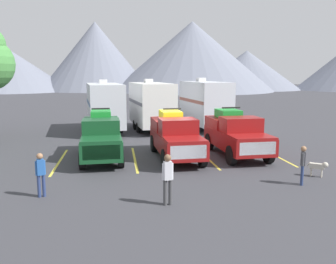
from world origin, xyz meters
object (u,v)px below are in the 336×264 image
object	(u,v)px
camper_trailer_b	(151,104)
person_b	(303,163)
dog	(319,166)
camper_trailer_a	(105,105)
person_c	(41,172)
pickup_truck_c	(235,133)
person_a	(168,176)
pickup_truck_b	(175,135)
camper_trailer_c	(205,103)
pickup_truck_a	(101,136)

from	to	relation	value
camper_trailer_b	person_b	xyz separation A→B (m)	(4.58, -14.41, -1.17)
person_b	dog	bearing A→B (deg)	36.16
camper_trailer_a	person_c	world-z (taller)	camper_trailer_a
pickup_truck_c	person_a	distance (m)	8.29
pickup_truck_b	camper_trailer_b	size ratio (longest dim) A/B	0.75
camper_trailer_c	dog	size ratio (longest dim) A/B	10.25
camper_trailer_a	camper_trailer_c	size ratio (longest dim) A/B	1.06
camper_trailer_a	person_c	xyz separation A→B (m)	(-1.79, -14.35, -1.13)
pickup_truck_a	camper_trailer_b	world-z (taller)	camper_trailer_b
pickup_truck_a	pickup_truck_c	xyz separation A→B (m)	(7.07, -0.29, 0.01)
camper_trailer_a	camper_trailer_c	distance (m)	7.68
person_c	person_b	bearing A→B (deg)	0.09
camper_trailer_b	pickup_truck_c	bearing A→B (deg)	-67.70
dog	person_b	bearing A→B (deg)	-143.84
camper_trailer_a	person_a	bearing A→B (deg)	-80.88
dog	person_c	bearing A→B (deg)	-175.14
person_c	camper_trailer_b	bearing A→B (deg)	69.92
camper_trailer_b	person_a	distance (m)	15.90
camper_trailer_c	person_a	xyz separation A→B (m)	(-5.14, -15.85, -1.11)
camper_trailer_b	person_a	xyz separation A→B (m)	(-0.95, -15.84, -1.07)
pickup_truck_b	camper_trailer_b	distance (m)	9.17
pickup_truck_b	pickup_truck_c	world-z (taller)	pickup_truck_c
pickup_truck_a	person_a	size ratio (longest dim) A/B	3.25
pickup_truck_b	camper_trailer_b	world-z (taller)	camper_trailer_b
camper_trailer_b	person_c	world-z (taller)	camper_trailer_b
camper_trailer_b	person_b	distance (m)	15.16
camper_trailer_c	dog	bearing A→B (deg)	-82.96
pickup_truck_a	person_c	xyz separation A→B (m)	(-1.88, -5.74, -0.25)
camper_trailer_b	person_a	bearing A→B (deg)	-93.43
pickup_truck_b	person_a	size ratio (longest dim) A/B	3.25
pickup_truck_c	person_b	bearing A→B (deg)	-80.55
camper_trailer_a	person_a	size ratio (longest dim) A/B	4.54
camper_trailer_a	camper_trailer_c	xyz separation A→B (m)	(7.68, 0.09, 0.06)
pickup_truck_a	pickup_truck_b	world-z (taller)	pickup_truck_a
pickup_truck_a	pickup_truck_b	xyz separation A→B (m)	(3.77, -0.44, 0.01)
camper_trailer_b	person_c	distance (m)	15.40
pickup_truck_b	person_c	world-z (taller)	pickup_truck_b
person_a	person_b	distance (m)	5.72
person_c	camper_trailer_a	bearing A→B (deg)	82.89
camper_trailer_a	person_c	distance (m)	14.50
pickup_truck_b	camper_trailer_a	bearing A→B (deg)	113.11
pickup_truck_c	person_c	world-z (taller)	pickup_truck_c
pickup_truck_b	person_c	bearing A→B (deg)	-136.85
dog	pickup_truck_a	bearing A→B (deg)	152.61
camper_trailer_c	person_c	size ratio (longest dim) A/B	4.64
camper_trailer_b	camper_trailer_c	size ratio (longest dim) A/B	1.02
pickup_truck_c	camper_trailer_c	world-z (taller)	camper_trailer_c
person_c	dog	xyz separation A→B (m)	(11.13, 0.95, -0.46)
pickup_truck_b	person_b	size ratio (longest dim) A/B	3.61
camper_trailer_a	dog	bearing A→B (deg)	-55.12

